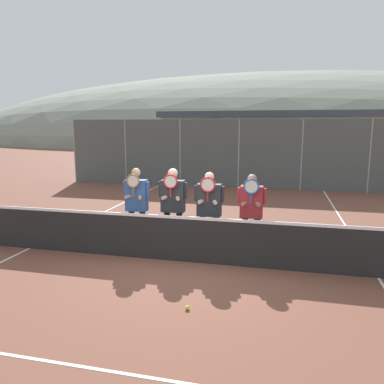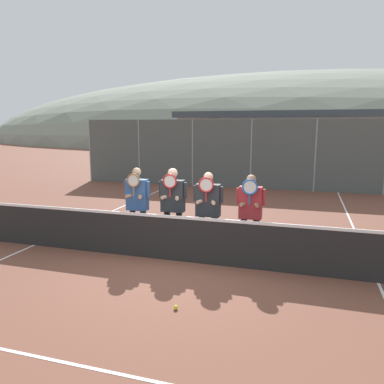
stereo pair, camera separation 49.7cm
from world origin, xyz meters
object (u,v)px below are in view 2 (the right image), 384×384
object	(u,v)px
car_left_of_center	(270,161)
player_center_right	(208,207)
player_rightmost	(250,209)
car_far_left	(165,160)
tennis_ball_on_court	(176,307)
player_center_left	(173,202)
player_leftmost	(137,201)

from	to	relation	value
car_left_of_center	player_center_right	bearing A→B (deg)	-90.83
player_rightmost	car_far_left	world-z (taller)	car_far_left
tennis_ball_on_court	player_rightmost	bearing A→B (deg)	74.52
player_rightmost	car_left_of_center	bearing A→B (deg)	93.43
player_center_right	player_center_left	bearing A→B (deg)	174.20
player_center_right	tennis_ball_on_court	xyz separation A→B (m)	(0.15, -2.45, -1.01)
player_leftmost	car_far_left	world-z (taller)	player_leftmost
player_leftmost	player_rightmost	distance (m)	2.48
player_center_left	tennis_ball_on_court	distance (m)	2.90
player_leftmost	car_far_left	distance (m)	11.92
player_leftmost	car_far_left	xyz separation A→B (m)	(-3.69, 11.33, -0.16)
player_rightmost	car_left_of_center	world-z (taller)	car_left_of_center
player_center_right	car_left_of_center	xyz separation A→B (m)	(0.17, 11.63, -0.10)
player_leftmost	car_left_of_center	bearing A→B (deg)	81.27
player_center_left	player_rightmost	xyz separation A→B (m)	(1.66, 0.03, -0.06)
player_leftmost	player_rightmost	xyz separation A→B (m)	(2.47, 0.09, -0.04)
player_center_left	player_rightmost	distance (m)	1.67
player_leftmost	player_center_left	world-z (taller)	player_center_left
player_center_left	car_far_left	world-z (taller)	player_center_left
car_far_left	tennis_ball_on_court	world-z (taller)	car_far_left
player_center_left	player_center_right	size ratio (longest dim) A/B	1.03
player_center_right	car_far_left	xyz separation A→B (m)	(-5.30, 11.36, -0.15)
player_rightmost	car_far_left	size ratio (longest dim) A/B	0.38
tennis_ball_on_court	player_center_left	bearing A→B (deg)	110.63
player_center_left	car_left_of_center	distance (m)	11.59
player_center_right	tennis_ball_on_court	size ratio (longest dim) A/B	25.91
player_center_left	player_rightmost	size ratio (longest dim) A/B	1.05
player_center_right	car_left_of_center	distance (m)	11.63
player_leftmost	player_rightmost	size ratio (longest dim) A/B	1.04
player_leftmost	tennis_ball_on_court	xyz separation A→B (m)	(1.76, -2.48, -1.02)
player_leftmost	player_center_right	size ratio (longest dim) A/B	1.02
player_rightmost	car_far_left	distance (m)	12.82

